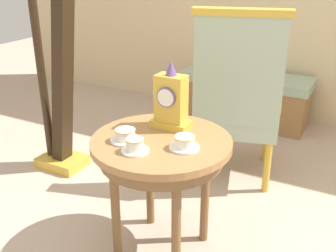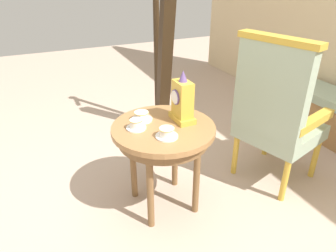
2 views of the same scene
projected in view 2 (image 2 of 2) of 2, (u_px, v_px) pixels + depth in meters
ground_plane at (160, 212)px, 2.17m from camera, size 10.00×10.00×0.00m
side_table at (163, 137)px, 2.00m from camera, size 0.66×0.66×0.62m
teacup_left at (142, 116)px, 2.02m from camera, size 0.14×0.14×0.06m
teacup_right at (136, 125)px, 1.92m from camera, size 0.12×0.12×0.06m
teacup_center at (167, 133)px, 1.83m from camera, size 0.14×0.14×0.06m
mantel_clock at (182, 101)px, 1.97m from camera, size 0.19×0.11×0.34m
armchair at (276, 112)px, 2.22m from camera, size 0.67×0.66×1.14m
harp at (162, 65)px, 2.93m from camera, size 0.40×0.24×1.72m
window_bench at (336, 118)px, 2.99m from camera, size 1.14×0.40×0.44m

